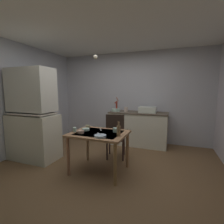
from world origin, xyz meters
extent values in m
plane|color=brown|center=(0.00, 0.00, 0.00)|extent=(5.36, 5.36, 0.00)
cube|color=silver|center=(0.00, 1.98, 1.28)|extent=(4.46, 0.10, 2.57)
cube|color=silver|center=(-2.23, 0.00, 1.28)|extent=(0.10, 3.97, 2.57)
cube|color=white|center=(0.00, 0.00, 2.62)|extent=(4.46, 3.97, 0.10)
cube|color=silver|center=(-1.64, -0.11, 0.49)|extent=(1.04, 0.57, 0.97)
cube|color=silver|center=(-1.64, -0.11, 1.49)|extent=(0.96, 0.49, 0.89)
cube|color=silver|center=(-1.64, -0.14, 1.01)|extent=(0.94, 0.52, 0.02)
cube|color=silver|center=(0.30, 1.61, 0.44)|extent=(1.52, 0.60, 0.87)
cube|color=brown|center=(0.30, 1.61, 0.89)|extent=(1.55, 0.63, 0.03)
sphere|color=#2D2823|center=(0.07, 1.30, 0.48)|extent=(0.02, 0.02, 0.02)
cube|color=white|center=(0.54, 1.61, 0.98)|extent=(0.44, 0.34, 0.15)
cube|color=black|center=(0.54, 1.61, 1.05)|extent=(0.38, 0.28, 0.01)
cylinder|color=maroon|center=(-0.35, 1.66, 1.04)|extent=(0.05, 0.05, 0.28)
cylinder|color=maroon|center=(-0.35, 1.59, 1.14)|extent=(0.03, 0.12, 0.03)
cylinder|color=#A33913|center=(-0.35, 1.72, 1.23)|extent=(0.02, 0.16, 0.12)
cylinder|color=#ADD1C1|center=(-0.34, 1.56, 0.94)|extent=(0.25, 0.25, 0.07)
cylinder|color=beige|center=(-0.05, 1.58, 0.97)|extent=(0.10, 0.10, 0.13)
cube|color=#956B49|center=(-0.07, -0.14, 0.71)|extent=(1.01, 0.81, 0.04)
cube|color=white|center=(-0.07, -0.14, 0.73)|extent=(0.79, 0.63, 0.00)
cylinder|color=#97644B|center=(-0.52, -0.46, 0.35)|extent=(0.06, 0.06, 0.69)
cylinder|color=olive|center=(0.36, -0.48, 0.35)|extent=(0.06, 0.06, 0.69)
cylinder|color=#96724F|center=(-0.51, 0.21, 0.35)|extent=(0.06, 0.06, 0.69)
cylinder|color=#9B6B45|center=(0.37, 0.19, 0.35)|extent=(0.06, 0.06, 0.69)
cube|color=#31211D|center=(0.01, 0.56, 0.44)|extent=(0.47, 0.47, 0.03)
cube|color=#2F231C|center=(0.05, 0.38, 0.73)|extent=(0.38, 0.10, 0.54)
cylinder|color=#31211D|center=(0.14, 0.76, 0.21)|extent=(0.04, 0.04, 0.43)
cylinder|color=#31211D|center=(-0.19, 0.69, 0.21)|extent=(0.04, 0.04, 0.43)
cylinder|color=#31211D|center=(0.21, 0.43, 0.21)|extent=(0.04, 0.04, 0.43)
cylinder|color=#31211D|center=(-0.12, 0.36, 0.21)|extent=(0.04, 0.04, 0.43)
cylinder|color=#9EB2C6|center=(0.06, -0.39, 0.75)|extent=(0.20, 0.20, 0.03)
cylinder|color=#ADD1C1|center=(-0.37, -0.09, 0.75)|extent=(0.14, 0.14, 0.04)
cylinder|color=tan|center=(-0.35, -0.30, 0.76)|extent=(0.11, 0.11, 0.05)
cylinder|color=#ADD1C1|center=(0.19, -0.01, 0.77)|extent=(0.09, 0.09, 0.08)
cylinder|color=beige|center=(-0.44, 0.11, 0.76)|extent=(0.08, 0.08, 0.06)
cylinder|color=#ADD1C1|center=(-0.52, -0.24, 0.77)|extent=(0.06, 0.06, 0.08)
cylinder|color=olive|center=(0.33, -0.23, 0.82)|extent=(0.07, 0.07, 0.17)
cylinder|color=olive|center=(0.33, -0.23, 0.94)|extent=(0.03, 0.03, 0.07)
cube|color=silver|center=(-0.14, 0.07, 0.73)|extent=(0.11, 0.18, 0.00)
cube|color=beige|center=(-0.06, -0.20, 0.73)|extent=(0.09, 0.12, 0.00)
sphere|color=#F9EFCC|center=(-0.28, 0.18, 2.12)|extent=(0.08, 0.08, 0.08)
camera|label=1|loc=(1.14, -2.75, 1.49)|focal=26.22mm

